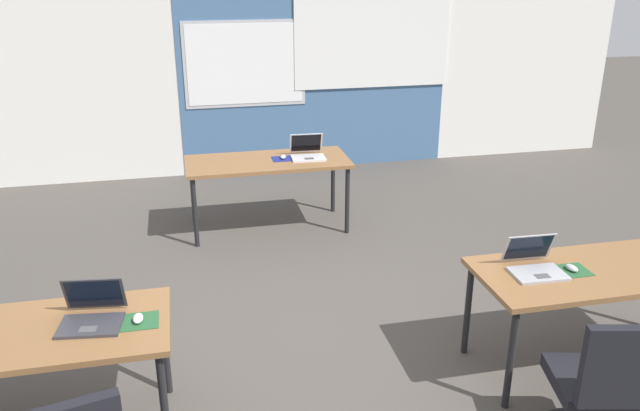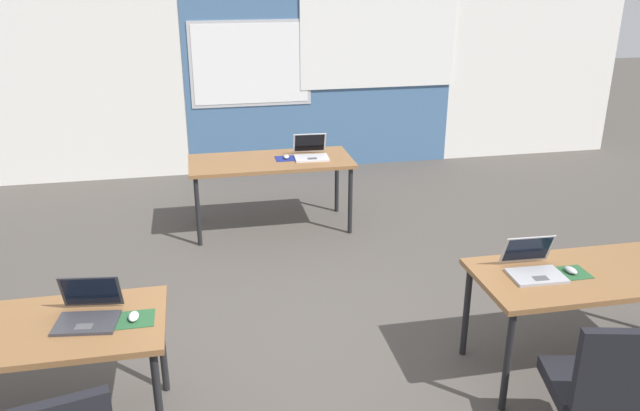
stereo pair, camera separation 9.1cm
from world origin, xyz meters
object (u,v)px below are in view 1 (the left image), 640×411
(desk_near_right, at_px, (598,277))
(laptop_near_left_inner, at_px, (92,314))
(desk_far_center, at_px, (268,166))
(mouse_near_right_inner, at_px, (572,268))
(desk_near_left, at_px, (18,343))
(mouse_far_right, at_px, (283,157))
(mouse_near_left_inner, at_px, (138,318))
(chair_near_right_inner, at_px, (597,397))
(laptop_near_right_inner, at_px, (535,264))
(laptop_far_right, at_px, (308,153))

(desk_near_right, xyz_separation_m, laptop_near_left_inner, (-3.11, 0.03, 0.11))
(desk_far_center, bearing_deg, mouse_near_right_inner, -60.90)
(desk_near_left, bearing_deg, mouse_far_right, 55.78)
(desk_near_left, distance_m, mouse_near_left_inner, 0.64)
(laptop_near_left_inner, distance_m, chair_near_right_inner, 2.78)
(mouse_far_right, height_order, chair_near_right_inner, chair_near_right_inner)
(mouse_near_right_inner, bearing_deg, desk_near_right, -2.65)
(mouse_far_right, distance_m, laptop_near_right_inner, 2.98)
(mouse_far_right, distance_m, laptop_near_left_inner, 3.17)
(laptop_near_right_inner, xyz_separation_m, chair_near_right_inner, (-0.04, -0.82, -0.39))
(desk_near_right, xyz_separation_m, desk_far_center, (-1.75, 2.80, 0.00))
(desk_far_center, height_order, laptop_near_right_inner, laptop_near_right_inner)
(laptop_far_right, distance_m, mouse_near_right_inner, 3.02)
(mouse_far_right, relative_size, laptop_near_right_inner, 0.32)
(desk_near_left, height_order, mouse_far_right, mouse_far_right)
(laptop_far_right, relative_size, mouse_near_left_inner, 3.41)
(mouse_far_right, xyz_separation_m, mouse_near_right_inner, (1.39, -2.80, 0.00))
(desk_near_right, height_order, mouse_near_left_inner, mouse_near_left_inner)
(laptop_near_right_inner, bearing_deg, desk_near_right, -5.53)
(mouse_near_left_inner, distance_m, chair_near_right_inner, 2.53)
(desk_near_left, bearing_deg, desk_near_right, 0.00)
(desk_far_center, bearing_deg, desk_near_right, -57.99)
(mouse_near_left_inner, relative_size, chair_near_right_inner, 0.11)
(desk_near_left, distance_m, mouse_far_right, 3.39)
(desk_near_right, relative_size, mouse_near_left_inner, 15.70)
(desk_near_right, relative_size, desk_far_center, 1.00)
(desk_near_left, xyz_separation_m, laptop_near_left_inner, (0.39, 0.03, 0.11))
(desk_far_center, distance_m, mouse_near_right_inner, 3.20)
(desk_near_left, xyz_separation_m, mouse_near_left_inner, (0.63, -0.02, 0.08))
(laptop_near_right_inner, distance_m, mouse_near_right_inner, 0.24)
(desk_near_right, bearing_deg, mouse_far_right, 119.56)
(desk_near_left, height_order, laptop_near_left_inner, laptop_near_left_inner)
(mouse_near_right_inner, bearing_deg, laptop_far_right, 112.32)
(desk_near_left, bearing_deg, laptop_near_left_inner, 4.24)
(mouse_near_right_inner, bearing_deg, mouse_far_right, 116.51)
(mouse_near_left_inner, bearing_deg, laptop_far_right, 61.68)
(chair_near_right_inner, bearing_deg, laptop_far_right, -63.57)
(laptop_far_right, height_order, laptop_near_left_inner, laptop_near_left_inner)
(mouse_near_left_inner, bearing_deg, mouse_far_right, 65.69)
(desk_far_center, xyz_separation_m, mouse_near_left_inner, (-1.12, -2.82, 0.08))
(laptop_near_left_inner, height_order, mouse_near_left_inner, laptop_near_left_inner)
(laptop_far_right, distance_m, mouse_near_left_inner, 3.21)
(desk_near_right, relative_size, mouse_far_right, 14.53)
(laptop_near_left_inner, bearing_deg, desk_far_center, 71.15)
(laptop_near_right_inner, bearing_deg, laptop_far_right, 110.43)
(desk_near_right, distance_m, mouse_near_right_inner, 0.21)
(laptop_near_left_inner, height_order, chair_near_right_inner, laptop_near_left_inner)
(desk_near_right, height_order, mouse_near_right_inner, mouse_near_right_inner)
(laptop_far_right, bearing_deg, chair_near_right_inner, -73.08)
(desk_near_left, relative_size, laptop_near_left_inner, 4.38)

